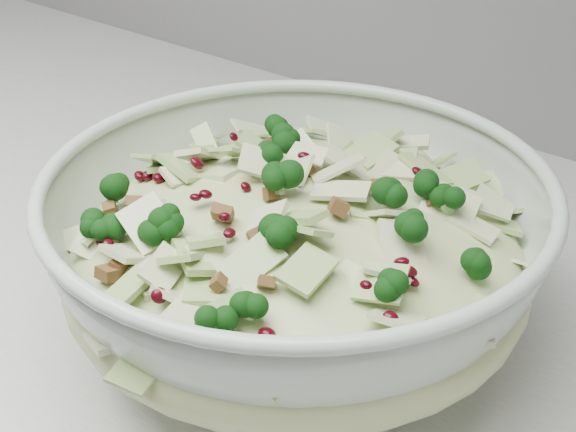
# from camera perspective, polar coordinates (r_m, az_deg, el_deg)

# --- Properties ---
(mixing_bowl) EXTENTS (0.37, 0.37, 0.12)m
(mixing_bowl) POSITION_cam_1_polar(r_m,az_deg,el_deg) (0.50, 0.60, -3.04)
(mixing_bowl) COLOR #AEC0B0
(mixing_bowl) RESTS_ON counter
(salad) EXTENTS (0.36, 0.36, 0.12)m
(salad) POSITION_cam_1_polar(r_m,az_deg,el_deg) (0.49, 0.61, -1.09)
(salad) COLOR #BFC888
(salad) RESTS_ON mixing_bowl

